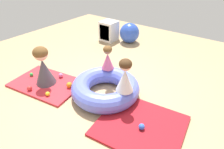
% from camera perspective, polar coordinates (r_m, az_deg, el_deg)
% --- Properties ---
extents(ground_plane, '(8.00, 8.00, 0.00)m').
position_cam_1_polar(ground_plane, '(3.66, -2.86, -5.24)').
color(ground_plane, tan).
extents(gym_mat_front, '(1.35, 1.24, 0.04)m').
position_cam_1_polar(gym_mat_front, '(3.04, 8.30, -14.56)').
color(gym_mat_front, '#B21923').
rests_on(gym_mat_front, ground).
extents(gym_mat_near_left, '(1.45, 1.07, 0.04)m').
position_cam_1_polar(gym_mat_near_left, '(4.07, -18.53, -2.49)').
color(gym_mat_near_left, red).
rests_on(gym_mat_near_left, ground).
extents(inflatable_cushion, '(1.22, 1.22, 0.33)m').
position_cam_1_polar(inflatable_cushion, '(3.49, -1.96, -3.94)').
color(inflatable_cushion, '#6070E5').
rests_on(inflatable_cushion, ground).
extents(child_in_white, '(0.38, 0.38, 0.56)m').
position_cam_1_polar(child_in_white, '(3.02, 3.83, -0.36)').
color(child_in_white, white).
rests_on(child_in_white, inflatable_cushion).
extents(child_in_pink, '(0.24, 0.24, 0.46)m').
position_cam_1_polar(child_in_pink, '(3.65, -1.27, 4.94)').
color(child_in_pink, '#E5608E').
rests_on(child_in_pink, inflatable_cushion).
extents(adult_seated, '(0.51, 0.51, 0.76)m').
position_cam_1_polar(adult_seated, '(3.88, -19.49, 2.29)').
color(adult_seated, '#4C4751').
rests_on(adult_seated, gym_mat_near_left).
extents(play_ball_blue, '(0.09, 0.09, 0.09)m').
position_cam_1_polar(play_ball_blue, '(2.93, 8.66, -14.84)').
color(play_ball_blue, blue).
rests_on(play_ball_blue, gym_mat_front).
extents(play_ball_red, '(0.09, 0.09, 0.09)m').
position_cam_1_polar(play_ball_red, '(3.93, -22.99, -3.70)').
color(play_ball_red, red).
rests_on(play_ball_red, gym_mat_near_left).
extents(play_ball_pink, '(0.09, 0.09, 0.09)m').
position_cam_1_polar(play_ball_pink, '(4.13, -14.77, -0.23)').
color(play_ball_pink, pink).
rests_on(play_ball_pink, gym_mat_near_left).
extents(play_ball_green, '(0.08, 0.08, 0.08)m').
position_cam_1_polar(play_ball_green, '(4.37, -22.51, 0.02)').
color(play_ball_green, green).
rests_on(play_ball_green, gym_mat_near_left).
extents(play_ball_yellow, '(0.08, 0.08, 0.08)m').
position_cam_1_polar(play_ball_yellow, '(3.67, -18.30, -5.38)').
color(play_ball_yellow, yellow).
rests_on(play_ball_yellow, gym_mat_near_left).
extents(play_ball_orange, '(0.11, 0.11, 0.11)m').
position_cam_1_polar(play_ball_orange, '(3.78, -12.36, -2.99)').
color(play_ball_orange, orange).
rests_on(play_ball_orange, gym_mat_near_left).
extents(exercise_ball_large, '(0.56, 0.56, 0.56)m').
position_cam_1_polar(exercise_ball_large, '(5.72, 5.13, 12.01)').
color(exercise_ball_large, blue).
rests_on(exercise_ball_large, ground).
extents(storage_cube, '(0.44, 0.44, 0.56)m').
position_cam_1_polar(storage_cube, '(5.86, -1.06, 12.60)').
color(storage_cube, white).
rests_on(storage_cube, ground).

